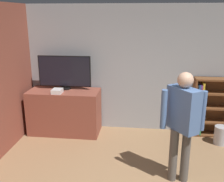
% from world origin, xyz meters
% --- Properties ---
extents(wall_back, '(7.20, 0.09, 2.70)m').
position_xyz_m(wall_back, '(0.00, 3.00, 1.35)').
color(wall_back, '#9EA3A8').
rests_on(wall_back, ground_plane).
extents(tv_ledge, '(1.49, 0.67, 0.94)m').
position_xyz_m(tv_ledge, '(-1.76, 2.60, 0.47)').
color(tv_ledge, brown).
rests_on(tv_ledge, ground_plane).
extents(television, '(1.12, 0.22, 0.72)m').
position_xyz_m(television, '(-1.76, 2.73, 1.31)').
color(television, black).
rests_on(television, tv_ledge).
extents(game_console, '(0.20, 0.23, 0.09)m').
position_xyz_m(game_console, '(-1.84, 2.41, 0.98)').
color(game_console, white).
rests_on(game_console, tv_ledge).
extents(bookshelf, '(0.84, 0.28, 1.25)m').
position_xyz_m(bookshelf, '(1.30, 2.82, 0.61)').
color(bookshelf, brown).
rests_on(bookshelf, ground_plane).
extents(person, '(0.64, 0.53, 1.72)m').
position_xyz_m(person, '(0.47, 1.11, 1.04)').
color(person, '#56514C').
rests_on(person, ground_plane).
extents(waste_bin, '(0.26, 0.26, 0.37)m').
position_xyz_m(waste_bin, '(1.46, 2.42, 0.18)').
color(waste_bin, '#B7B7BC').
rests_on(waste_bin, ground_plane).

